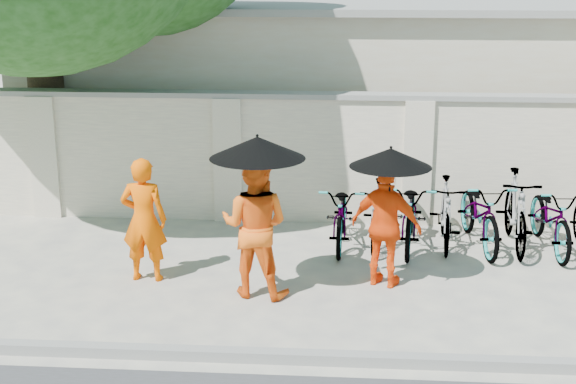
{
  "coord_description": "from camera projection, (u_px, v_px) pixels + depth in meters",
  "views": [
    {
      "loc": [
        0.86,
        -9.27,
        4.01
      ],
      "look_at": [
        0.12,
        0.94,
        1.1
      ],
      "focal_mm": 50.0,
      "sensor_mm": 36.0,
      "label": 1
    }
  ],
  "objects": [
    {
      "name": "bike_1",
      "position": [
        377.0,
        215.0,
        11.76
      ],
      "size": [
        0.63,
        1.63,
        0.96
      ],
      "primitive_type": "imported",
      "rotation": [
        0.0,
        0.0,
        -0.11
      ],
      "color": "#90939F",
      "rests_on": "ground"
    },
    {
      "name": "kerb",
      "position": [
        259.0,
        356.0,
        8.4
      ],
      "size": [
        40.0,
        0.16,
        0.12
      ],
      "primitive_type": "cube",
      "color": "gray",
      "rests_on": "ground"
    },
    {
      "name": "parasol_right",
      "position": [
        391.0,
        158.0,
        9.87
      ],
      "size": [
        1.03,
        1.03,
        0.93
      ],
      "color": "black",
      "rests_on": "ground"
    },
    {
      "name": "compound_wall",
      "position": [
        353.0,
        161.0,
        12.78
      ],
      "size": [
        20.0,
        0.3,
        2.0
      ],
      "primitive_type": "cube",
      "color": "beige",
      "rests_on": "ground"
    },
    {
      "name": "parasol_center",
      "position": [
        257.0,
        148.0,
        9.54
      ],
      "size": [
        1.16,
        1.16,
        1.02
      ],
      "color": "black",
      "rests_on": "ground"
    },
    {
      "name": "bike_6",
      "position": [
        551.0,
        217.0,
        11.57
      ],
      "size": [
        0.76,
        1.92,
        0.99
      ],
      "primitive_type": "imported",
      "rotation": [
        0.0,
        0.0,
        0.05
      ],
      "color": "#90939F",
      "rests_on": "ground"
    },
    {
      "name": "bike_5",
      "position": [
        516.0,
        211.0,
        11.65
      ],
      "size": [
        0.62,
        1.89,
        1.12
      ],
      "primitive_type": "imported",
      "rotation": [
        0.0,
        0.0,
        -0.05
      ],
      "color": "#90939F",
      "rests_on": "ground"
    },
    {
      "name": "monk_right",
      "position": [
        386.0,
        226.0,
        10.2
      ],
      "size": [
        1.02,
        0.75,
        1.6
      ],
      "primitive_type": "imported",
      "rotation": [
        0.0,
        0.0,
        2.71
      ],
      "color": "#FD480A",
      "rests_on": "ground"
    },
    {
      "name": "monk_left",
      "position": [
        144.0,
        220.0,
        10.39
      ],
      "size": [
        0.61,
        0.41,
        1.65
      ],
      "primitive_type": "imported",
      "rotation": [
        0.0,
        0.0,
        3.12
      ],
      "color": "#FF5C00",
      "rests_on": "ground"
    },
    {
      "name": "building_behind",
      "position": [
        402.0,
        88.0,
        16.19
      ],
      "size": [
        14.0,
        6.0,
        3.2
      ],
      "primitive_type": "cube",
      "color": "beige",
      "rests_on": "ground"
    },
    {
      "name": "bike_4",
      "position": [
        480.0,
        213.0,
        11.7
      ],
      "size": [
        0.89,
        2.03,
        1.03
      ],
      "primitive_type": "imported",
      "rotation": [
        0.0,
        0.0,
        0.11
      ],
      "color": "#90939F",
      "rests_on": "ground"
    },
    {
      "name": "ground",
      "position": [
        273.0,
        297.0,
        10.05
      ],
      "size": [
        80.0,
        80.0,
        0.0
      ],
      "primitive_type": "plane",
      "color": "#BCB49A"
    },
    {
      "name": "bike_2",
      "position": [
        411.0,
        213.0,
        11.7
      ],
      "size": [
        0.89,
        2.01,
        1.02
      ],
      "primitive_type": "imported",
      "rotation": [
        0.0,
        0.0,
        -0.11
      ],
      "color": "#90939F",
      "rests_on": "ground"
    },
    {
      "name": "monk_center",
      "position": [
        255.0,
        226.0,
        9.9
      ],
      "size": [
        1.0,
        0.85,
        1.81
      ],
      "primitive_type": "imported",
      "rotation": [
        0.0,
        0.0,
        2.93
      ],
      "color": "#FF6213",
      "rests_on": "ground"
    },
    {
      "name": "bike_0",
      "position": [
        342.0,
        214.0,
        11.77
      ],
      "size": [
        0.71,
        1.85,
        0.96
      ],
      "primitive_type": "imported",
      "rotation": [
        0.0,
        0.0,
        -0.04
      ],
      "color": "#90939F",
      "rests_on": "ground"
    },
    {
      "name": "bike_3",
      "position": [
        446.0,
        213.0,
        11.74
      ],
      "size": [
        0.58,
        1.69,
        1.0
      ],
      "primitive_type": "imported",
      "rotation": [
        0.0,
        0.0,
        -0.07
      ],
      "color": "#90939F",
      "rests_on": "ground"
    }
  ]
}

